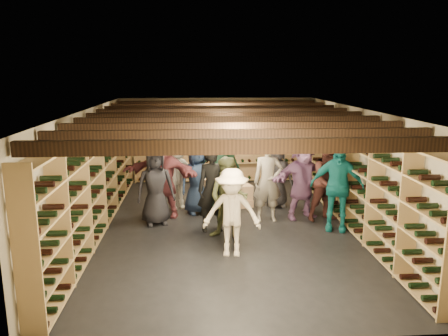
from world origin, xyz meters
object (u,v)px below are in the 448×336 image
crate_stack_right (240,196)px  person_2 (229,199)px  person_4 (337,187)px  person_12 (277,175)px  crate_loose (231,203)px  person_0 (156,187)px  person_7 (268,181)px  person_1 (213,189)px  person_8 (329,181)px  crate_stack_left (212,193)px  person_10 (219,170)px  person_6 (197,180)px  person_11 (303,178)px  person_9 (178,174)px  person_5 (163,174)px  person_3 (232,213)px

crate_stack_right → person_2: (-0.44, -2.02, 0.54)m
person_4 → person_12: person_4 is taller
crate_loose → person_0: (-1.67, -1.07, 0.72)m
person_2 → person_7: 1.35m
person_2 → person_1: bearing=143.8°
crate_stack_right → person_8: (1.75, -1.10, 0.62)m
person_2 → person_4: size_ratio=0.89×
person_7 → crate_stack_left: bearing=134.4°
person_10 → person_6: bearing=-177.2°
person_6 → crate_stack_right: bearing=2.0°
person_2 → person_6: person_2 is taller
crate_stack_left → crate_stack_right: size_ratio=1.18×
crate_stack_right → person_11: bearing=-34.6°
person_9 → person_7: bearing=-42.7°
person_5 → crate_stack_right: bearing=38.3°
crate_stack_right → person_1: person_1 is taller
person_0 → person_5: bearing=64.5°
person_4 → person_7: 1.43m
person_3 → person_8: person_8 is taller
person_4 → person_5: size_ratio=0.95×
person_3 → person_5: 2.62m
person_1 → person_7: size_ratio=0.99×
crate_stack_left → person_10: 0.64m
person_4 → person_7: (-1.28, 0.63, -0.03)m
person_1 → person_0: bearing=150.0°
person_4 → person_6: person_4 is taller
person_7 → person_8: size_ratio=0.99×
crate_stack_left → crate_stack_right: crate_stack_left is taller
person_4 → person_8: 0.55m
person_1 → person_8: (2.46, 0.45, 0.02)m
crate_stack_right → person_10: (-0.52, -0.14, 0.68)m
person_3 → person_8: (2.19, 1.67, 0.11)m
person_8 → person_10: bearing=141.4°
person_5 → person_3: bearing=-37.6°
person_4 → person_9: bearing=171.6°
crate_stack_right → person_3: person_3 is taller
person_8 → crate_loose: bearing=135.0°
crate_loose → person_5: person_5 is taller
person_4 → person_7: bearing=171.6°
person_2 → person_6: (-0.59, 1.62, -0.02)m
person_6 → person_1: bearing=-94.3°
person_8 → person_6: bearing=150.1°
person_9 → person_12: (2.32, 0.07, -0.08)m
person_3 → crate_loose: bearing=92.1°
person_2 → person_3: 0.75m
person_5 → person_6: size_ratio=1.22×
person_6 → person_9: person_9 is taller
person_2 → person_7: (0.91, 1.00, 0.07)m
person_7 → person_9: bearing=151.6°
person_10 → crate_loose: bearing=0.4°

